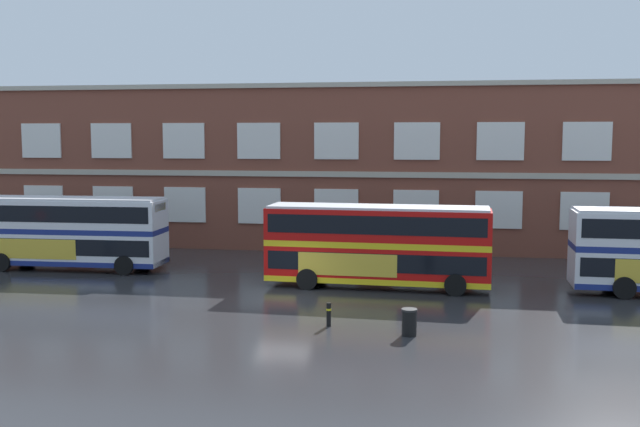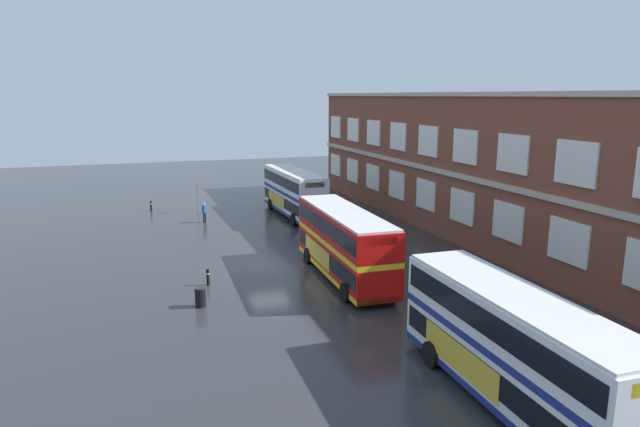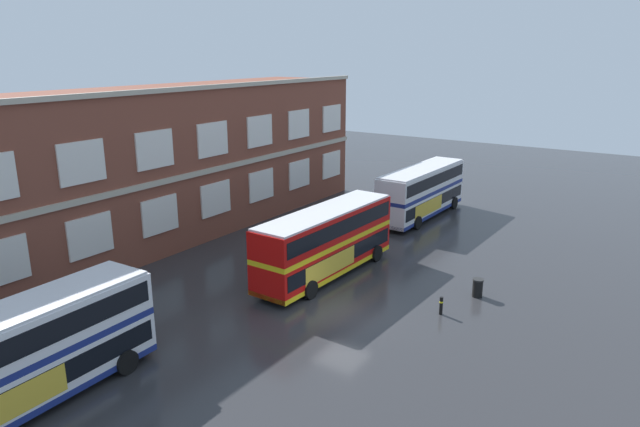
{
  "view_description": "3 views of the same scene",
  "coord_description": "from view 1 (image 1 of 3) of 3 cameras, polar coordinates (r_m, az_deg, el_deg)",
  "views": [
    {
      "loc": [
        7.14,
        -32.2,
        7.52
      ],
      "look_at": [
        1.21,
        3.11,
        3.7
      ],
      "focal_mm": 41.04,
      "sensor_mm": 36.0,
      "label": 1
    },
    {
      "loc": [
        33.45,
        -8.0,
        10.64
      ],
      "look_at": [
        2.36,
        2.69,
        3.63
      ],
      "focal_mm": 31.16,
      "sensor_mm": 36.0,
      "label": 2
    },
    {
      "loc": [
        -23.05,
        -13.98,
        13.08
      ],
      "look_at": [
        2.18,
        2.83,
        4.42
      ],
      "focal_mm": 32.14,
      "sensor_mm": 36.0,
      "label": 3
    }
  ],
  "objects": [
    {
      "name": "station_litter_bin",
      "position": [
        28.06,
        6.97,
        -8.4
      ],
      "size": [
        0.6,
        0.6,
        1.03
      ],
      "color": "black",
      "rests_on": "ground"
    },
    {
      "name": "double_decker_near",
      "position": [
        43.61,
        -19.09,
        -1.32
      ],
      "size": [
        11.07,
        3.1,
        4.07
      ],
      "color": "silver",
      "rests_on": "ground"
    },
    {
      "name": "brick_terminal_building",
      "position": [
        51.07,
        -0.89,
        3.58
      ],
      "size": [
        50.77,
        8.19,
        10.87
      ],
      "color": "brown",
      "rests_on": "ground"
    },
    {
      "name": "ground_plane",
      "position": [
        35.74,
        -2.22,
        -6.06
      ],
      "size": [
        120.0,
        120.0,
        0.0
      ],
      "primitive_type": "plane",
      "color": "#2B2B2D"
    },
    {
      "name": "double_decker_middle",
      "position": [
        36.36,
        4.51,
        -2.42
      ],
      "size": [
        11.08,
        3.13,
        4.07
      ],
      "color": "red",
      "rests_on": "ground"
    },
    {
      "name": "safety_bollard_east",
      "position": [
        29.16,
        0.68,
        -7.85
      ],
      "size": [
        0.19,
        0.19,
        0.95
      ],
      "color": "black",
      "rests_on": "ground"
    }
  ]
}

